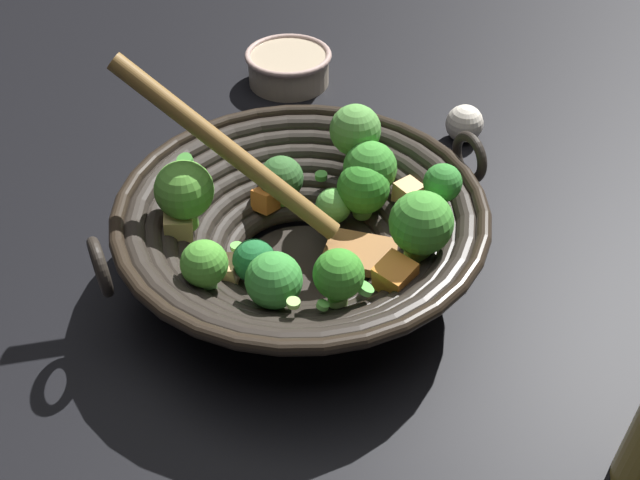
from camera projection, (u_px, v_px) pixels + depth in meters
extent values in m
plane|color=black|center=(302.00, 272.00, 0.73)|extent=(4.00, 4.00, 0.00)
cylinder|color=black|center=(302.00, 269.00, 0.73)|extent=(0.12, 0.12, 0.01)
torus|color=black|center=(302.00, 258.00, 0.72)|extent=(0.17, 0.17, 0.02)
torus|color=black|center=(302.00, 251.00, 0.71)|extent=(0.20, 0.20, 0.02)
torus|color=black|center=(302.00, 244.00, 0.71)|extent=(0.22, 0.22, 0.02)
torus|color=black|center=(302.00, 237.00, 0.70)|extent=(0.25, 0.25, 0.02)
torus|color=black|center=(301.00, 230.00, 0.70)|extent=(0.28, 0.28, 0.02)
torus|color=black|center=(301.00, 223.00, 0.69)|extent=(0.30, 0.30, 0.02)
torus|color=black|center=(301.00, 215.00, 0.68)|extent=(0.33, 0.33, 0.02)
torus|color=black|center=(301.00, 207.00, 0.68)|extent=(0.35, 0.35, 0.01)
torus|color=black|center=(100.00, 267.00, 0.62)|extent=(0.03, 0.05, 0.05)
torus|color=black|center=(469.00, 157.00, 0.74)|extent=(0.03, 0.05, 0.05)
cylinder|color=#71AE48|center=(282.00, 198.00, 0.77)|extent=(0.03, 0.03, 0.02)
sphere|color=#33632D|center=(281.00, 178.00, 0.75)|extent=(0.05, 0.05, 0.05)
cylinder|color=#6CA247|center=(354.00, 156.00, 0.76)|extent=(0.03, 0.03, 0.02)
sphere|color=#579D43|center=(355.00, 130.00, 0.74)|extent=(0.05, 0.05, 0.05)
cylinder|color=#87B259|center=(338.00, 299.00, 0.63)|extent=(0.02, 0.02, 0.02)
sphere|color=#388B28|center=(339.00, 274.00, 0.61)|extent=(0.04, 0.04, 0.04)
cylinder|color=#7BB657|center=(275.00, 306.00, 0.64)|extent=(0.02, 0.03, 0.02)
sphere|color=#388F37|center=(274.00, 280.00, 0.62)|extent=(0.05, 0.05, 0.05)
cylinder|color=#84BF57|center=(369.00, 193.00, 0.75)|extent=(0.02, 0.02, 0.02)
sphere|color=#3A8B2F|center=(370.00, 168.00, 0.73)|extent=(0.05, 0.05, 0.05)
cylinder|color=#74BF5E|center=(207.00, 285.00, 0.64)|extent=(0.03, 0.03, 0.02)
sphere|color=#499630|center=(204.00, 264.00, 0.62)|extent=(0.04, 0.04, 0.04)
cylinder|color=#8BC35A|center=(333.00, 224.00, 0.74)|extent=(0.02, 0.02, 0.02)
sphere|color=#559E44|center=(333.00, 206.00, 0.73)|extent=(0.04, 0.04, 0.04)
cylinder|color=#7DC346|center=(418.00, 252.00, 0.66)|extent=(0.03, 0.03, 0.02)
sphere|color=green|center=(421.00, 223.00, 0.64)|extent=(0.06, 0.06, 0.06)
cylinder|color=#5CA338|center=(189.00, 218.00, 0.69)|extent=(0.02, 0.02, 0.02)
sphere|color=#559C35|center=(184.00, 190.00, 0.67)|extent=(0.06, 0.06, 0.06)
cylinder|color=#6AA752|center=(362.00, 210.00, 0.74)|extent=(0.03, 0.03, 0.01)
sphere|color=#308025|center=(363.00, 188.00, 0.72)|extent=(0.05, 0.05, 0.05)
cylinder|color=#57A347|center=(440.00, 204.00, 0.69)|extent=(0.02, 0.02, 0.02)
sphere|color=#328231|center=(443.00, 183.00, 0.67)|extent=(0.04, 0.04, 0.04)
cylinder|color=#87B154|center=(256.00, 282.00, 0.69)|extent=(0.02, 0.03, 0.02)
sphere|color=#1C632F|center=(254.00, 261.00, 0.67)|extent=(0.04, 0.04, 0.04)
cube|color=orange|center=(395.00, 277.00, 0.64)|extent=(0.05, 0.05, 0.04)
cube|color=#E4B073|center=(224.00, 272.00, 0.68)|extent=(0.03, 0.03, 0.03)
cube|color=orange|center=(270.00, 274.00, 0.69)|extent=(0.04, 0.04, 0.03)
cube|color=#E1B673|center=(178.00, 224.00, 0.68)|extent=(0.03, 0.03, 0.03)
cube|color=orange|center=(266.00, 199.00, 0.75)|extent=(0.03, 0.03, 0.03)
cube|color=#E9AC6A|center=(408.00, 194.00, 0.73)|extent=(0.03, 0.03, 0.02)
cube|color=#E4BA6C|center=(429.00, 218.00, 0.68)|extent=(0.04, 0.04, 0.03)
cylinder|color=#56B247|center=(365.00, 289.00, 0.62)|extent=(0.02, 0.02, 0.01)
cylinder|color=#56B247|center=(185.00, 160.00, 0.71)|extent=(0.02, 0.02, 0.01)
cylinder|color=#99D166|center=(337.00, 301.00, 0.63)|extent=(0.02, 0.02, 0.01)
cylinder|color=#56B247|center=(434.00, 205.00, 0.67)|extent=(0.02, 0.01, 0.01)
cylinder|color=#99D166|center=(293.00, 303.00, 0.60)|extent=(0.01, 0.01, 0.01)
cylinder|color=#56B247|center=(321.00, 176.00, 0.76)|extent=(0.02, 0.02, 0.01)
cylinder|color=#6BC651|center=(323.00, 305.00, 0.61)|extent=(0.01, 0.01, 0.01)
cylinder|color=#6BC651|center=(358.00, 192.00, 0.74)|extent=(0.02, 0.02, 0.00)
cylinder|color=#6BC651|center=(237.00, 250.00, 0.70)|extent=(0.02, 0.02, 0.01)
cube|color=brown|center=(362.00, 254.00, 0.69)|extent=(0.08, 0.07, 0.01)
cylinder|color=brown|center=(229.00, 150.00, 0.66)|extent=(0.20, 0.10, 0.16)
cylinder|color=tan|center=(289.00, 69.00, 1.00)|extent=(0.11, 0.11, 0.04)
torus|color=tan|center=(288.00, 55.00, 0.99)|extent=(0.12, 0.12, 0.01)
cylinder|color=#99D166|center=(308.00, 69.00, 1.00)|extent=(0.02, 0.02, 0.01)
cylinder|color=#6BC651|center=(306.00, 67.00, 1.00)|extent=(0.02, 0.02, 0.01)
sphere|color=silver|center=(464.00, 124.00, 0.90)|extent=(0.05, 0.05, 0.05)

